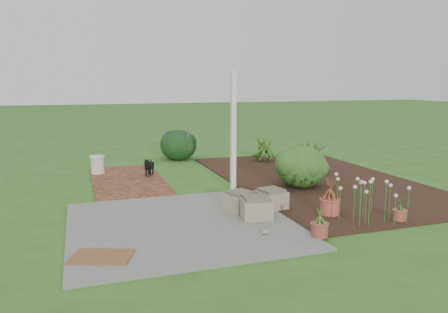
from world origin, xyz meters
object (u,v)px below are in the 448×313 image
object	(u,v)px
black_dog	(149,166)
cream_ceramic_urn	(98,165)
stone_trough_near	(256,209)
evergreen_shrub	(301,166)

from	to	relation	value
black_dog	cream_ceramic_urn	size ratio (longest dim) A/B	1.05
black_dog	cream_ceramic_urn	distance (m)	1.34
stone_trough_near	cream_ceramic_urn	world-z (taller)	cream_ceramic_urn
black_dog	stone_trough_near	bearing A→B (deg)	-48.79
cream_ceramic_urn	evergreen_shrub	bearing A→B (deg)	-33.91
black_dog	evergreen_shrub	xyz separation A→B (m)	(2.96, -2.12, 0.20)
stone_trough_near	black_dog	xyz separation A→B (m)	(-1.15, 3.93, 0.09)
black_dog	evergreen_shrub	distance (m)	3.65
evergreen_shrub	stone_trough_near	bearing A→B (deg)	-135.14
stone_trough_near	black_dog	bearing A→B (deg)	106.27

